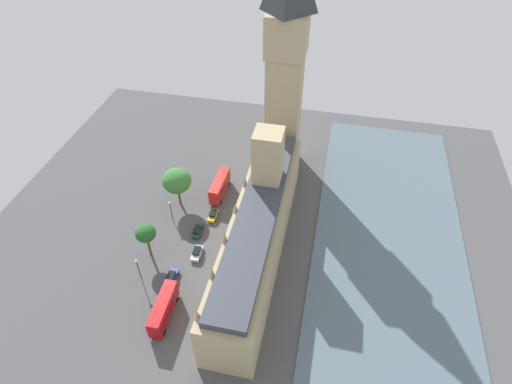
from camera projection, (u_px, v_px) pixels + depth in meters
name	position (u px, v px, depth m)	size (l,w,h in m)	color
ground_plane	(249.00, 251.00, 94.25)	(125.92, 125.92, 0.00)	#4C4C4F
river_thames	(390.00, 275.00, 89.33)	(33.64, 113.33, 0.25)	slate
parliament_building	(259.00, 227.00, 89.73)	(10.49, 55.92, 25.83)	tan
clock_tower	(286.00, 58.00, 97.89)	(9.51, 9.51, 59.28)	tan
double_decker_bus_trailing	(220.00, 186.00, 106.76)	(2.90, 10.57, 4.75)	red
car_yellow_cab_corner	(213.00, 215.00, 101.42)	(1.84, 4.08, 1.74)	gold
car_dark_green_near_tower	(198.00, 230.00, 97.73)	(2.05, 4.50, 1.74)	#19472D
car_white_far_end	(197.00, 253.00, 92.81)	(2.06, 4.29, 1.74)	silver
car_blue_opposite_hall	(171.00, 277.00, 87.92)	(2.02, 4.64, 1.74)	navy
double_decker_bus_leading	(163.00, 309.00, 80.43)	(2.84, 10.55, 4.75)	#B20C0F
pedestrian_by_river_gate	(208.00, 296.00, 84.63)	(0.67, 0.72, 1.72)	#336B60
pedestrian_kerbside	(193.00, 339.00, 77.85)	(0.70, 0.65, 1.67)	gray
pedestrian_midblock	(233.00, 222.00, 100.13)	(0.53, 0.62, 1.53)	navy
plane_tree_under_trees	(146.00, 234.00, 89.03)	(4.42, 4.42, 8.85)	brown
plane_tree_slot_10	(177.00, 181.00, 100.79)	(7.01, 7.01, 10.47)	brown
street_lamp_slot_11	(138.00, 266.00, 85.95)	(0.56, 0.56, 6.11)	black
street_lamp_slot_12	(170.00, 207.00, 98.89)	(0.56, 0.56, 5.83)	black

